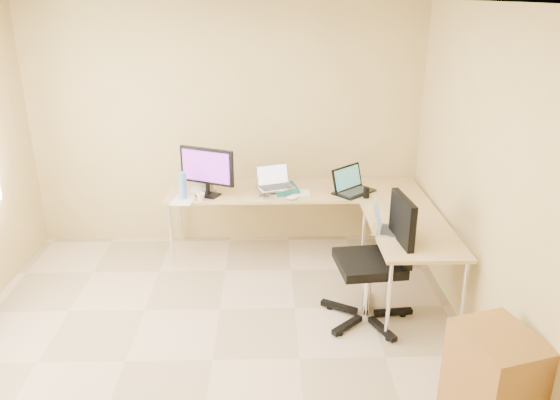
{
  "coord_description": "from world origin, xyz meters",
  "views": [
    {
      "loc": [
        0.44,
        -3.48,
        2.65
      ],
      "look_at": [
        0.55,
        1.1,
        0.9
      ],
      "focal_mm": 34.71,
      "sensor_mm": 36.0,
      "label": 1
    }
  ],
  "objects_px": {
    "office_chair": "(369,268)",
    "laptop_return": "(390,219)",
    "desk_return": "(408,264)",
    "laptop_center": "(275,178)",
    "desk_main": "(295,221)",
    "mug": "(201,197)",
    "desk_fan": "(212,178)",
    "keyboard": "(286,193)",
    "water_bottle": "(183,186)",
    "monitor": "(207,172)",
    "laptop_black": "(355,180)",
    "cabinet": "(494,384)"
  },
  "relations": [
    {
      "from": "mug",
      "to": "cabinet",
      "type": "distance_m",
      "value": 3.13
    },
    {
      "from": "desk_return",
      "to": "mug",
      "type": "relative_size",
      "value": 15.27
    },
    {
      "from": "laptop_black",
      "to": "keyboard",
      "type": "bearing_deg",
      "value": 140.46
    },
    {
      "from": "laptop_black",
      "to": "cabinet",
      "type": "bearing_deg",
      "value": -120.02
    },
    {
      "from": "cabinet",
      "to": "laptop_return",
      "type": "bearing_deg",
      "value": 87.68
    },
    {
      "from": "desk_main",
      "to": "desk_fan",
      "type": "bearing_deg",
      "value": -179.49
    },
    {
      "from": "desk_fan",
      "to": "monitor",
      "type": "bearing_deg",
      "value": -109.09
    },
    {
      "from": "laptop_return",
      "to": "desk_fan",
      "type": "bearing_deg",
      "value": 71.36
    },
    {
      "from": "laptop_black",
      "to": "keyboard",
      "type": "distance_m",
      "value": 0.71
    },
    {
      "from": "cabinet",
      "to": "laptop_black",
      "type": "bearing_deg",
      "value": 85.93
    },
    {
      "from": "desk_return",
      "to": "laptop_return",
      "type": "xyz_separation_m",
      "value": [
        -0.21,
        -0.1,
        0.48
      ]
    },
    {
      "from": "laptop_center",
      "to": "laptop_return",
      "type": "height_order",
      "value": "laptop_center"
    },
    {
      "from": "keyboard",
      "to": "water_bottle",
      "type": "bearing_deg",
      "value": -176.44
    },
    {
      "from": "keyboard",
      "to": "mug",
      "type": "bearing_deg",
      "value": -172.28
    },
    {
      "from": "desk_main",
      "to": "water_bottle",
      "type": "relative_size",
      "value": 9.53
    },
    {
      "from": "desk_fan",
      "to": "cabinet",
      "type": "relative_size",
      "value": 0.36
    },
    {
      "from": "laptop_black",
      "to": "laptop_return",
      "type": "relative_size",
      "value": 1.21
    },
    {
      "from": "desk_fan",
      "to": "office_chair",
      "type": "xyz_separation_m",
      "value": [
        1.42,
        -1.3,
        -0.36
      ]
    },
    {
      "from": "desk_main",
      "to": "office_chair",
      "type": "relative_size",
      "value": 2.35
    },
    {
      "from": "keyboard",
      "to": "water_bottle",
      "type": "relative_size",
      "value": 1.74
    },
    {
      "from": "laptop_center",
      "to": "water_bottle",
      "type": "relative_size",
      "value": 1.3
    },
    {
      "from": "desk_main",
      "to": "cabinet",
      "type": "bearing_deg",
      "value": -66.67
    },
    {
      "from": "desk_main",
      "to": "mug",
      "type": "relative_size",
      "value": 31.12
    },
    {
      "from": "water_bottle",
      "to": "laptop_return",
      "type": "height_order",
      "value": "water_bottle"
    },
    {
      "from": "desk_main",
      "to": "desk_fan",
      "type": "xyz_separation_m",
      "value": [
        -0.86,
        -0.01,
        0.5
      ]
    },
    {
      "from": "desk_main",
      "to": "office_chair",
      "type": "distance_m",
      "value": 1.43
    },
    {
      "from": "monitor",
      "to": "laptop_return",
      "type": "xyz_separation_m",
      "value": [
        1.65,
        -0.93,
        -0.14
      ]
    },
    {
      "from": "laptop_black",
      "to": "laptop_return",
      "type": "xyz_separation_m",
      "value": [
        0.16,
        -0.98,
        -0.02
      ]
    },
    {
      "from": "laptop_return",
      "to": "laptop_black",
      "type": "bearing_deg",
      "value": 24.26
    },
    {
      "from": "mug",
      "to": "water_bottle",
      "type": "bearing_deg",
      "value": 165.85
    },
    {
      "from": "keyboard",
      "to": "laptop_return",
      "type": "bearing_deg",
      "value": -50.85
    },
    {
      "from": "monitor",
      "to": "laptop_center",
      "type": "bearing_deg",
      "value": 28.83
    },
    {
      "from": "keyboard",
      "to": "water_bottle",
      "type": "distance_m",
      "value": 1.04
    },
    {
      "from": "monitor",
      "to": "mug",
      "type": "bearing_deg",
      "value": -89.61
    },
    {
      "from": "office_chair",
      "to": "desk_return",
      "type": "bearing_deg",
      "value": 30.67
    },
    {
      "from": "desk_return",
      "to": "laptop_center",
      "type": "xyz_separation_m",
      "value": [
        -1.18,
        0.88,
        0.54
      ]
    },
    {
      "from": "water_bottle",
      "to": "office_chair",
      "type": "distance_m",
      "value": 2.02
    },
    {
      "from": "desk_fan",
      "to": "keyboard",
      "type": "bearing_deg",
      "value": -18.43
    },
    {
      "from": "laptop_black",
      "to": "laptop_return",
      "type": "height_order",
      "value": "laptop_black"
    },
    {
      "from": "desk_main",
      "to": "keyboard",
      "type": "bearing_deg",
      "value": -124.55
    },
    {
      "from": "laptop_black",
      "to": "mug",
      "type": "bearing_deg",
      "value": 145.01
    },
    {
      "from": "mug",
      "to": "laptop_center",
      "type": "bearing_deg",
      "value": 13.72
    },
    {
      "from": "monitor",
      "to": "keyboard",
      "type": "bearing_deg",
      "value": 26.54
    },
    {
      "from": "desk_main",
      "to": "water_bottle",
      "type": "xyz_separation_m",
      "value": [
        -1.13,
        -0.25,
        0.5
      ]
    },
    {
      "from": "mug",
      "to": "laptop_return",
      "type": "height_order",
      "value": "laptop_return"
    },
    {
      "from": "monitor",
      "to": "keyboard",
      "type": "xyz_separation_m",
      "value": [
        0.79,
        0.02,
        -0.24
      ]
    },
    {
      "from": "desk_return",
      "to": "keyboard",
      "type": "relative_size",
      "value": 2.68
    },
    {
      "from": "office_chair",
      "to": "laptop_return",
      "type": "bearing_deg",
      "value": 40.59
    },
    {
      "from": "monitor",
      "to": "laptop_black",
      "type": "distance_m",
      "value": 1.5
    },
    {
      "from": "water_bottle",
      "to": "desk_fan",
      "type": "distance_m",
      "value": 0.36
    }
  ]
}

